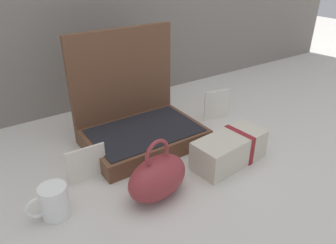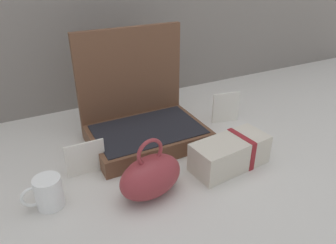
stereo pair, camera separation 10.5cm
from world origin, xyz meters
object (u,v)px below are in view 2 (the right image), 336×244
Objects in this scene: coffee_mug at (48,193)px; info_card_left at (226,107)px; cream_toiletry_bag at (231,153)px; teal_pouch_handbag at (151,176)px; poster_card_right at (86,158)px; open_suitcase at (142,116)px.

coffee_mug is 0.87× the size of info_card_left.
teal_pouch_handbag is at bearing -178.05° from cream_toiletry_bag.
poster_card_right is (0.13, 0.11, 0.01)m from coffee_mug.
info_card_left is (0.37, -0.03, -0.03)m from open_suitcase.
cream_toiletry_bag is 0.33m from info_card_left.
teal_pouch_handbag reaches higher than cream_toiletry_bag.
teal_pouch_handbag reaches higher than info_card_left.
info_card_left is 0.63m from poster_card_right.
coffee_mug is 0.78m from info_card_left.
open_suitcase is 0.36m from cream_toiletry_bag.
coffee_mug is at bearing 162.57° from teal_pouch_handbag.
coffee_mug is (-0.39, -0.23, -0.05)m from open_suitcase.
coffee_mug is 0.17m from poster_card_right.
open_suitcase is 0.45m from coffee_mug.
coffee_mug is (-0.57, 0.08, -0.00)m from cream_toiletry_bag.
poster_card_right is at bearing 126.41° from teal_pouch_handbag.
open_suitcase is 0.28m from poster_card_right.
open_suitcase reaches higher than teal_pouch_handbag.
teal_pouch_handbag is 0.24m from poster_card_right.
open_suitcase reaches higher than info_card_left.
teal_pouch_handbag reaches higher than poster_card_right.
open_suitcase is 1.91× the size of teal_pouch_handbag.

